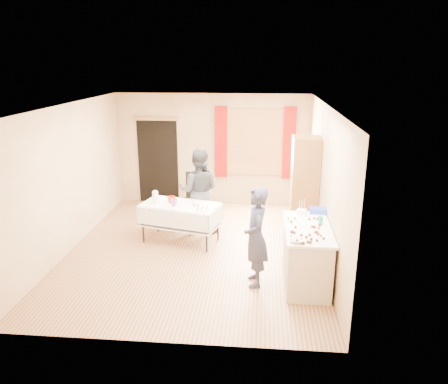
# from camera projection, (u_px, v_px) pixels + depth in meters

# --- Properties ---
(floor) EXTENTS (4.50, 5.50, 0.02)m
(floor) POSITION_uv_depth(u_px,v_px,m) (195.00, 250.00, 7.99)
(floor) COLOR #9E7047
(floor) RESTS_ON ground
(ceiling) EXTENTS (4.50, 5.50, 0.02)m
(ceiling) POSITION_uv_depth(u_px,v_px,m) (192.00, 105.00, 7.22)
(ceiling) COLOR white
(ceiling) RESTS_ON floor
(wall_back) EXTENTS (4.50, 0.02, 2.60)m
(wall_back) POSITION_uv_depth(u_px,v_px,m) (212.00, 150.00, 10.24)
(wall_back) COLOR tan
(wall_back) RESTS_ON floor
(wall_front) EXTENTS (4.50, 0.02, 2.60)m
(wall_front) POSITION_uv_depth(u_px,v_px,m) (157.00, 246.00, 4.98)
(wall_front) COLOR tan
(wall_front) RESTS_ON floor
(wall_left) EXTENTS (0.02, 5.50, 2.60)m
(wall_left) POSITION_uv_depth(u_px,v_px,m) (69.00, 178.00, 7.80)
(wall_left) COLOR tan
(wall_left) RESTS_ON floor
(wall_right) EXTENTS (0.02, 5.50, 2.60)m
(wall_right) POSITION_uv_depth(u_px,v_px,m) (325.00, 184.00, 7.41)
(wall_right) COLOR tan
(wall_right) RESTS_ON floor
(window_frame) EXTENTS (1.32, 0.06, 1.52)m
(window_frame) POSITION_uv_depth(u_px,v_px,m) (255.00, 142.00, 10.05)
(window_frame) COLOR olive
(window_frame) RESTS_ON wall_back
(window_pane) EXTENTS (1.20, 0.02, 1.40)m
(window_pane) POSITION_uv_depth(u_px,v_px,m) (255.00, 142.00, 10.04)
(window_pane) COLOR white
(window_pane) RESTS_ON wall_back
(curtain_left) EXTENTS (0.28, 0.06, 1.65)m
(curtain_left) POSITION_uv_depth(u_px,v_px,m) (221.00, 142.00, 10.07)
(curtain_left) COLOR maroon
(curtain_left) RESTS_ON wall_back
(curtain_right) EXTENTS (0.28, 0.06, 1.65)m
(curtain_right) POSITION_uv_depth(u_px,v_px,m) (289.00, 143.00, 9.94)
(curtain_right) COLOR maroon
(curtain_right) RESTS_ON wall_back
(doorway) EXTENTS (0.95, 0.04, 2.00)m
(doorway) POSITION_uv_depth(u_px,v_px,m) (158.00, 161.00, 10.41)
(doorway) COLOR black
(doorway) RESTS_ON floor
(door_lintel) EXTENTS (1.05, 0.06, 0.08)m
(door_lintel) POSITION_uv_depth(u_px,v_px,m) (156.00, 119.00, 10.08)
(door_lintel) COLOR olive
(door_lintel) RESTS_ON wall_back
(cabinet) EXTENTS (0.50, 0.60, 1.97)m
(cabinet) POSITION_uv_depth(u_px,v_px,m) (304.00, 188.00, 8.31)
(cabinet) COLOR brown
(cabinet) RESTS_ON floor
(counter) EXTENTS (0.69, 1.46, 0.91)m
(counter) POSITION_uv_depth(u_px,v_px,m) (306.00, 255.00, 6.72)
(counter) COLOR #B8AD9B
(counter) RESTS_ON floor
(party_table) EXTENTS (1.59, 1.09, 0.75)m
(party_table) POSITION_uv_depth(u_px,v_px,m) (180.00, 219.00, 8.22)
(party_table) COLOR black
(party_table) RESTS_ON floor
(chair) EXTENTS (0.54, 0.54, 1.04)m
(chair) POSITION_uv_depth(u_px,v_px,m) (192.00, 207.00, 9.29)
(chair) COLOR black
(chair) RESTS_ON floor
(girl) EXTENTS (0.66, 0.52, 1.55)m
(girl) POSITION_uv_depth(u_px,v_px,m) (256.00, 237.00, 6.56)
(girl) COLOR #23253C
(girl) RESTS_ON floor
(woman) EXTENTS (0.83, 0.66, 1.68)m
(woman) POSITION_uv_depth(u_px,v_px,m) (199.00, 191.00, 8.65)
(woman) COLOR black
(woman) RESTS_ON floor
(soda_can) EXTENTS (0.07, 0.07, 0.12)m
(soda_can) POSITION_uv_depth(u_px,v_px,m) (321.00, 221.00, 6.67)
(soda_can) COLOR #178B54
(soda_can) RESTS_ON counter
(mixing_bowl) EXTENTS (0.36, 0.36, 0.05)m
(mixing_bowl) POSITION_uv_depth(u_px,v_px,m) (297.00, 240.00, 6.04)
(mixing_bowl) COLOR white
(mixing_bowl) RESTS_ON counter
(foam_block) EXTENTS (0.17, 0.13, 0.08)m
(foam_block) POSITION_uv_depth(u_px,v_px,m) (302.00, 212.00, 7.12)
(foam_block) COLOR white
(foam_block) RESTS_ON counter
(blue_basket) EXTENTS (0.32, 0.23, 0.08)m
(blue_basket) POSITION_uv_depth(u_px,v_px,m) (319.00, 211.00, 7.18)
(blue_basket) COLOR #233EBC
(blue_basket) RESTS_ON counter
(pitcher) EXTENTS (0.14, 0.14, 0.22)m
(pitcher) POSITION_uv_depth(u_px,v_px,m) (155.00, 197.00, 8.16)
(pitcher) COLOR silver
(pitcher) RESTS_ON party_table
(cup_red) EXTENTS (0.28, 0.28, 0.12)m
(cup_red) POSITION_uv_depth(u_px,v_px,m) (172.00, 199.00, 8.22)
(cup_red) COLOR red
(cup_red) RESTS_ON party_table
(cup_rainbow) EXTENTS (0.15, 0.15, 0.12)m
(cup_rainbow) POSITION_uv_depth(u_px,v_px,m) (174.00, 203.00, 8.01)
(cup_rainbow) COLOR red
(cup_rainbow) RESTS_ON party_table
(small_bowl) EXTENTS (0.27, 0.27, 0.05)m
(small_bowl) POSITION_uv_depth(u_px,v_px,m) (197.00, 203.00, 8.09)
(small_bowl) COLOR white
(small_bowl) RESTS_ON party_table
(pastry_tray) EXTENTS (0.31, 0.25, 0.02)m
(pastry_tray) POSITION_uv_depth(u_px,v_px,m) (202.00, 209.00, 7.84)
(pastry_tray) COLOR white
(pastry_tray) RESTS_ON party_table
(bottle) EXTENTS (0.12, 0.12, 0.16)m
(bottle) POSITION_uv_depth(u_px,v_px,m) (156.00, 194.00, 8.45)
(bottle) COLOR white
(bottle) RESTS_ON party_table
(cake_balls) EXTENTS (0.50, 1.04, 0.04)m
(cake_balls) POSITION_uv_depth(u_px,v_px,m) (307.00, 231.00, 6.37)
(cake_balls) COLOR #3F2314
(cake_balls) RESTS_ON counter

